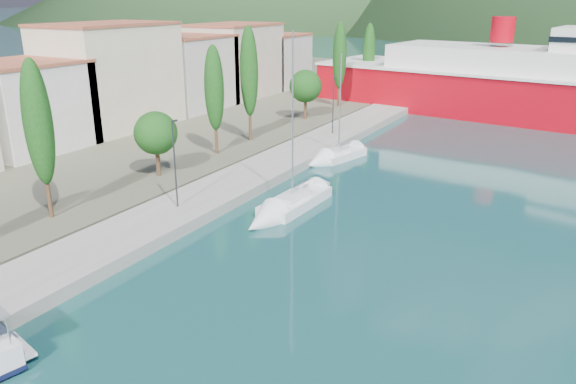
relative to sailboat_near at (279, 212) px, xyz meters
The scene contains 9 objects.
ground 102.12m from the sailboat_near, 88.34° to the left, with size 1400.00×1400.00×0.00m, color #184647.
quay 10.09m from the sailboat_near, 126.82° to the left, with size 5.00×88.00×0.80m, color gray.
land_strip 47.61m from the sailboat_near, 157.68° to the left, with size 70.00×148.00×0.70m, color #565644.
town_buildings 35.10m from the sailboat_near, 146.83° to the left, with size 9.20×69.20×11.30m.
tree_row 20.26m from the sailboat_near, 129.13° to the left, with size 3.83×65.61×11.38m.
lamp_posts 7.69m from the sailboat_near, 154.37° to the right, with size 0.15×49.17×6.06m.
sailboat_near is the anchor object (origin of this frame).
sailboat_mid 14.37m from the sailboat_near, 101.32° to the left, with size 4.02×7.67×10.77m.
ferry 47.07m from the sailboat_near, 70.92° to the left, with size 66.26×21.19×12.93m.
Camera 1 is at (15.65, -13.78, 14.64)m, focal length 35.00 mm.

